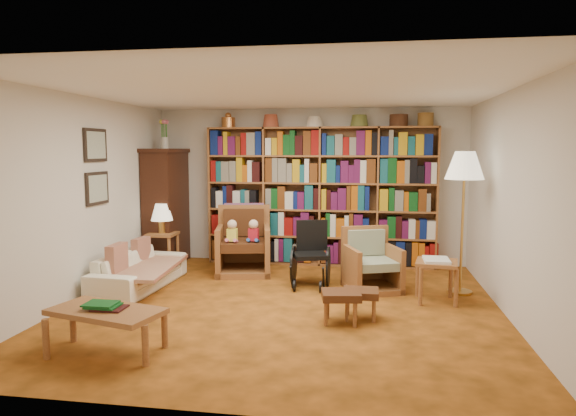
% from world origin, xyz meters
% --- Properties ---
extents(floor, '(5.00, 5.00, 0.00)m').
position_xyz_m(floor, '(0.00, 0.00, 0.00)').
color(floor, '#B7601C').
rests_on(floor, ground).
extents(ceiling, '(5.00, 5.00, 0.00)m').
position_xyz_m(ceiling, '(0.00, 0.00, 2.50)').
color(ceiling, white).
rests_on(ceiling, wall_back).
extents(wall_back, '(5.00, 0.00, 5.00)m').
position_xyz_m(wall_back, '(0.00, 2.50, 1.25)').
color(wall_back, silver).
rests_on(wall_back, floor).
extents(wall_front, '(5.00, 0.00, 5.00)m').
position_xyz_m(wall_front, '(0.00, -2.50, 1.25)').
color(wall_front, silver).
rests_on(wall_front, floor).
extents(wall_left, '(0.00, 5.00, 5.00)m').
position_xyz_m(wall_left, '(-2.50, 0.00, 1.25)').
color(wall_left, silver).
rests_on(wall_left, floor).
extents(wall_right, '(0.00, 5.00, 5.00)m').
position_xyz_m(wall_right, '(2.50, 0.00, 1.25)').
color(wall_right, silver).
rests_on(wall_right, floor).
extents(bookshelf, '(3.60, 0.30, 2.42)m').
position_xyz_m(bookshelf, '(0.20, 2.33, 1.17)').
color(bookshelf, '#A46333').
rests_on(bookshelf, floor).
extents(curio_cabinet, '(0.50, 0.95, 2.40)m').
position_xyz_m(curio_cabinet, '(-2.25, 2.00, 0.95)').
color(curio_cabinet, '#351C0E').
rests_on(curio_cabinet, floor).
extents(framed_pictures, '(0.03, 0.52, 0.97)m').
position_xyz_m(framed_pictures, '(-2.48, 0.30, 1.62)').
color(framed_pictures, black).
rests_on(framed_pictures, wall_left).
extents(sofa, '(1.69, 0.74, 0.48)m').
position_xyz_m(sofa, '(-2.05, 0.53, 0.24)').
color(sofa, white).
rests_on(sofa, floor).
extents(sofa_throw, '(0.95, 1.60, 0.04)m').
position_xyz_m(sofa_throw, '(-2.00, 0.53, 0.30)').
color(sofa_throw, beige).
rests_on(sofa_throw, sofa).
extents(cushion_left, '(0.14, 0.36, 0.35)m').
position_xyz_m(cushion_left, '(-2.18, 0.88, 0.45)').
color(cushion_left, maroon).
rests_on(cushion_left, sofa).
extents(cushion_right, '(0.13, 0.39, 0.39)m').
position_xyz_m(cushion_right, '(-2.18, 0.18, 0.45)').
color(cushion_right, maroon).
rests_on(cushion_right, sofa).
extents(side_table_lamp, '(0.42, 0.42, 0.58)m').
position_xyz_m(side_table_lamp, '(-2.15, 1.57, 0.43)').
color(side_table_lamp, '#A46333').
rests_on(side_table_lamp, floor).
extents(table_lamp, '(0.33, 0.33, 0.45)m').
position_xyz_m(table_lamp, '(-2.15, 1.57, 0.88)').
color(table_lamp, '#B9893B').
rests_on(table_lamp, side_table_lamp).
extents(armchair_leather, '(0.96, 0.99, 1.01)m').
position_xyz_m(armchair_leather, '(-0.87, 1.66, 0.41)').
color(armchair_leather, '#A46333').
rests_on(armchair_leather, floor).
extents(armchair_sage, '(0.88, 0.88, 0.81)m').
position_xyz_m(armchair_sage, '(1.03, 0.98, 0.31)').
color(armchair_sage, '#A46333').
rests_on(armchair_sage, floor).
extents(wheelchair, '(0.53, 0.70, 0.88)m').
position_xyz_m(wheelchair, '(0.20, 1.03, 0.40)').
color(wheelchair, black).
rests_on(wheelchair, floor).
extents(floor_lamp, '(0.48, 0.48, 1.82)m').
position_xyz_m(floor_lamp, '(2.15, 0.93, 1.57)').
color(floor_lamp, '#B9893B').
rests_on(floor_lamp, floor).
extents(side_table_papers, '(0.55, 0.55, 0.53)m').
position_xyz_m(side_table_papers, '(1.79, 0.50, 0.42)').
color(side_table_papers, '#A46333').
rests_on(side_table_papers, floor).
extents(footstool_a, '(0.38, 0.33, 0.33)m').
position_xyz_m(footstool_a, '(0.90, -0.29, 0.27)').
color(footstool_a, '#522D16').
rests_on(footstool_a, floor).
extents(footstool_b, '(0.45, 0.40, 0.34)m').
position_xyz_m(footstool_b, '(0.69, -0.46, 0.28)').
color(footstool_b, '#522D16').
rests_on(footstool_b, floor).
extents(coffee_table, '(1.11, 0.75, 0.47)m').
position_xyz_m(coffee_table, '(-1.36, -1.62, 0.36)').
color(coffee_table, '#A46333').
rests_on(coffee_table, floor).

